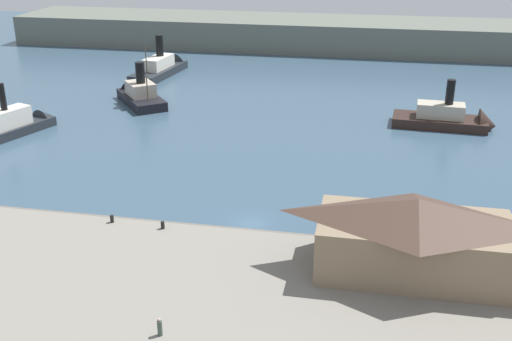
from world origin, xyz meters
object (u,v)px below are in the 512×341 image
(mooring_post_west, at_px, (163,225))
(ferry_outer_harbor, at_px, (452,120))
(mooring_post_center_west, at_px, (112,219))
(ferry_moored_west, at_px, (139,94))
(pedestrian_at_waters_edge, at_px, (160,327))
(ferry_approaching_west, at_px, (12,126))
(ferry_shed_west_terminal, at_px, (415,236))
(ferry_mid_harbor, at_px, (163,67))

(mooring_post_west, distance_m, ferry_outer_harbor, 61.14)
(mooring_post_center_west, xyz_separation_m, ferry_moored_west, (-17.03, 52.92, 0.02))
(pedestrian_at_waters_edge, xyz_separation_m, ferry_outer_harbor, (30.76, 67.52, -0.52))
(mooring_post_center_west, bearing_deg, mooring_post_west, -3.36)
(ferry_outer_harbor, relative_size, ferry_approaching_west, 0.86)
(mooring_post_center_west, height_order, mooring_post_west, same)
(mooring_post_center_west, relative_size, ferry_moored_west, 0.06)
(ferry_moored_west, bearing_deg, ferry_outer_harbor, -4.38)
(mooring_post_center_west, height_order, ferry_outer_harbor, ferry_outer_harbor)
(ferry_shed_west_terminal, height_order, ferry_outer_harbor, ferry_shed_west_terminal)
(ferry_shed_west_terminal, bearing_deg, ferry_mid_harbor, 123.71)
(ferry_outer_harbor, xyz_separation_m, ferry_moored_west, (-60.49, 4.64, 0.20))
(ferry_shed_west_terminal, relative_size, ferry_approaching_west, 0.93)
(mooring_post_west, bearing_deg, ferry_moored_west, 113.77)
(ferry_shed_west_terminal, bearing_deg, ferry_outer_harbor, 80.28)
(ferry_shed_west_terminal, distance_m, ferry_mid_harbor, 98.53)
(ferry_mid_harbor, bearing_deg, pedestrian_at_waters_edge, -71.19)
(ferry_shed_west_terminal, xyz_separation_m, mooring_post_west, (-27.98, 4.12, -3.70))
(ferry_mid_harbor, xyz_separation_m, ferry_approaching_west, (-10.78, -47.74, 0.06))
(ferry_outer_harbor, distance_m, ferry_moored_west, 60.67)
(ferry_mid_harbor, bearing_deg, ferry_moored_west, -82.56)
(ferry_outer_harbor, xyz_separation_m, ferry_mid_harbor, (-63.68, 29.13, 0.14))
(mooring_post_west, height_order, ferry_outer_harbor, ferry_outer_harbor)
(ferry_approaching_west, bearing_deg, pedestrian_at_waters_edge, -48.21)
(ferry_outer_harbor, height_order, ferry_approaching_west, ferry_approaching_west)
(mooring_post_center_west, bearing_deg, pedestrian_at_waters_edge, -56.58)
(ferry_moored_west, xyz_separation_m, ferry_approaching_west, (-13.98, -23.25, 0.00))
(ferry_shed_west_terminal, height_order, ferry_approaching_west, ferry_shed_west_terminal)
(ferry_moored_west, distance_m, ferry_approaching_west, 27.13)
(ferry_outer_harbor, bearing_deg, mooring_post_center_west, -131.99)
(ferry_mid_harbor, xyz_separation_m, ferry_moored_west, (3.20, -24.49, 0.05))
(ferry_shed_west_terminal, relative_size, ferry_moored_west, 1.22)
(ferry_mid_harbor, bearing_deg, mooring_post_west, -71.08)
(ferry_mid_harbor, bearing_deg, ferry_approaching_west, -102.73)
(ferry_shed_west_terminal, bearing_deg, mooring_post_center_west, 172.56)
(pedestrian_at_waters_edge, relative_size, ferry_approaching_west, 0.08)
(ferry_shed_west_terminal, height_order, ferry_moored_west, ferry_shed_west_terminal)
(ferry_approaching_west, bearing_deg, mooring_post_center_west, -43.73)
(ferry_shed_west_terminal, height_order, mooring_post_center_west, ferry_shed_west_terminal)
(mooring_post_center_west, distance_m, mooring_post_west, 6.45)
(ferry_shed_west_terminal, xyz_separation_m, ferry_mid_harbor, (-54.64, 81.90, -3.74))
(pedestrian_at_waters_edge, distance_m, mooring_post_west, 19.88)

